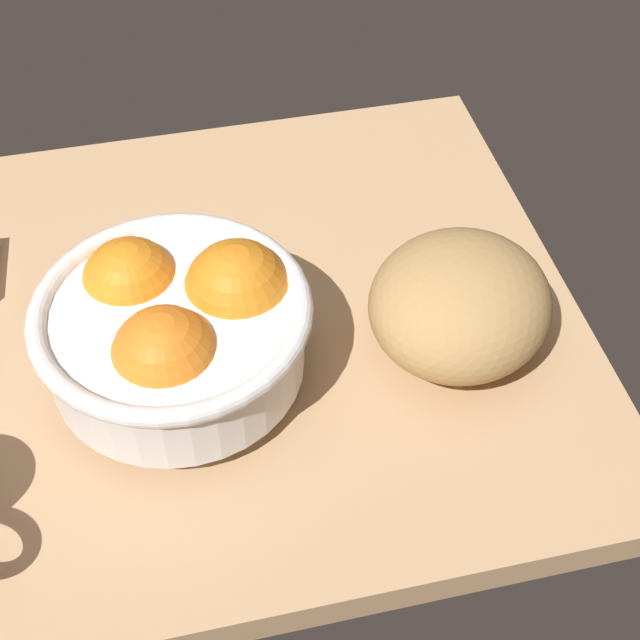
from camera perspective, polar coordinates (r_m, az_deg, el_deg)
name	(u,v)px	position (r cm, az deg, el deg)	size (l,w,h in cm)	color
ground_plane	(102,352)	(84.84, -12.92, -1.85)	(83.33, 55.78, 3.00)	tan
fruit_bowl	(178,327)	(75.53, -8.51, -0.39)	(21.92, 21.92, 11.15)	white
bread_loaf	(460,304)	(78.58, 8.36, 0.95)	(15.66, 14.77, 9.72)	tan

